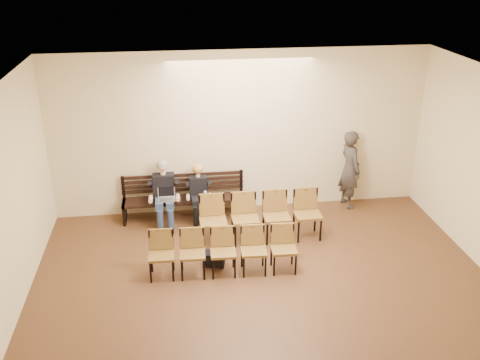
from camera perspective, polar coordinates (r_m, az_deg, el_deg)
The scene contains 10 objects.
room_walls at distance 7.20m, azimuth 4.59°, elevation 0.39°, with size 8.02×10.01×3.51m.
bench at distance 11.54m, azimuth -5.96°, elevation -2.98°, with size 2.60×0.90×0.45m, color black.
seated_man at distance 11.24m, azimuth -8.10°, elevation -1.34°, with size 0.56×0.77×1.34m, color black, non-canonical shape.
seated_woman at distance 11.30m, azimuth -4.41°, elevation -1.73°, with size 0.47×0.64×1.08m, color black, non-canonical shape.
laptop at distance 11.10m, azimuth -7.82°, elevation -2.18°, with size 0.35×0.28×0.26m, color silver.
water_bottle at distance 11.03m, azimuth -3.69°, elevation -2.25°, with size 0.07×0.07×0.23m, color silver.
bag at distance 9.89m, azimuth -2.70°, elevation -8.37°, with size 0.36×0.24×0.26m, color black.
passerby at distance 11.94m, azimuth 11.68°, elevation 1.73°, with size 0.74×0.49×2.03m, color #35302B.
chair_row_front at distance 10.49m, azimuth 2.25°, elevation -4.08°, with size 2.40×0.54×0.99m, color brown.
chair_row_back at distance 9.50m, azimuth -1.80°, elevation -7.75°, with size 2.61×0.46×0.85m, color brown.
Camera 1 is at (-1.46, -5.67, 5.38)m, focal length 40.00 mm.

